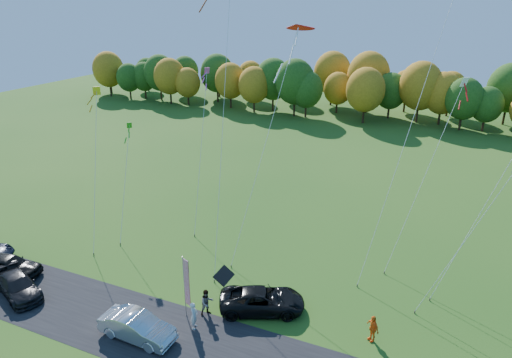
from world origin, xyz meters
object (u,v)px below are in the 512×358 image
at_px(person_east, 372,328).
at_px(feather_flag, 186,281).
at_px(black_suv, 262,300).
at_px(silver_sedan, 137,327).

xyz_separation_m(person_east, feather_flag, (-11.25, -2.64, 1.83)).
bearing_deg(feather_flag, black_suv, 32.42).
relative_size(black_suv, person_east, 3.18).
distance_m(black_suv, feather_flag, 5.21).
bearing_deg(person_east, feather_flag, -125.34).
bearing_deg(feather_flag, silver_sedan, -121.28).
relative_size(black_suv, feather_flag, 1.26).
distance_m(silver_sedan, person_east, 14.14).
xyz_separation_m(silver_sedan, person_east, (13.02, 5.54, 0.08)).
height_order(black_suv, person_east, person_east).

